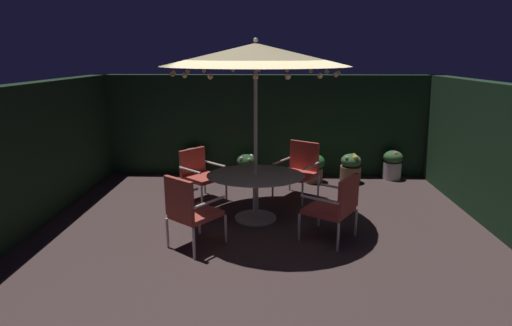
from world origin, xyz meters
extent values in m
cube|color=#453332|center=(0.00, 0.00, -0.01)|extent=(7.42, 6.47, 0.02)
cube|color=#1D3720|center=(0.00, 3.09, 1.08)|extent=(7.42, 0.30, 2.16)
cube|color=#1A2F1B|center=(-3.56, 0.00, 1.08)|extent=(0.30, 6.47, 2.16)
cube|color=#1B3620|center=(3.56, 0.00, 1.08)|extent=(0.30, 6.47, 2.16)
cylinder|color=silver|center=(-0.12, 0.40, 0.01)|extent=(0.67, 0.67, 0.03)
cylinder|color=silver|center=(-0.12, 0.40, 0.36)|extent=(0.09, 0.09, 0.72)
ellipsoid|color=#ADAB9B|center=(-0.12, 0.40, 0.73)|extent=(1.55, 1.30, 0.03)
cylinder|color=silver|center=(-0.12, 0.40, 1.26)|extent=(0.06, 0.06, 2.52)
cone|color=#C9B684|center=(-0.12, 0.40, 2.57)|extent=(2.81, 2.81, 0.33)
sphere|color=silver|center=(-0.12, 0.40, 2.78)|extent=(0.07, 0.07, 0.07)
sphere|color=#F9DB8C|center=(1.10, 0.41, 2.31)|extent=(0.07, 0.07, 0.07)
sphere|color=#F9DB8C|center=(0.99, 0.89, 2.31)|extent=(0.07, 0.07, 0.07)
sphere|color=#F9DB8C|center=(0.77, 1.23, 2.31)|extent=(0.07, 0.07, 0.07)
sphere|color=#F9DB8C|center=(0.38, 1.51, 2.31)|extent=(0.07, 0.07, 0.07)
sphere|color=#F9DB8C|center=(-0.11, 1.62, 2.31)|extent=(0.07, 0.07, 0.07)
sphere|color=#F9DB8C|center=(-0.56, 1.54, 2.31)|extent=(0.07, 0.07, 0.07)
sphere|color=#F9DB8C|center=(-1.02, 1.22, 2.31)|extent=(0.07, 0.07, 0.07)
sphere|color=#F9DB8C|center=(-1.23, 0.90, 2.31)|extent=(0.07, 0.07, 0.07)
sphere|color=#F9DB8C|center=(-1.34, 0.36, 2.31)|extent=(0.07, 0.07, 0.07)
sphere|color=#F9DB8C|center=(-1.26, -0.03, 2.31)|extent=(0.07, 0.07, 0.07)
sphere|color=#F9DB8C|center=(-1.01, -0.44, 2.31)|extent=(0.07, 0.07, 0.07)
sphere|color=#F9DB8C|center=(-0.64, -0.70, 2.31)|extent=(0.07, 0.07, 0.07)
sphere|color=#F9DB8C|center=(-0.08, -0.82, 2.31)|extent=(0.07, 0.07, 0.07)
sphere|color=#F9DB8C|center=(0.31, -0.74, 2.31)|extent=(0.07, 0.07, 0.07)
sphere|color=#F9DB8C|center=(0.73, -0.47, 2.31)|extent=(0.07, 0.07, 0.07)
sphere|color=#F9DB8C|center=(0.98, -0.11, 2.31)|extent=(0.07, 0.07, 0.07)
cylinder|color=silver|center=(0.67, 1.04, 0.20)|extent=(0.04, 0.04, 0.40)
cylinder|color=silver|center=(0.16, 1.38, 0.20)|extent=(0.04, 0.04, 0.40)
cylinder|color=silver|center=(1.01, 1.54, 0.20)|extent=(0.04, 0.04, 0.40)
cylinder|color=silver|center=(0.49, 1.88, 0.20)|extent=(0.04, 0.04, 0.40)
cube|color=#C2453A|center=(0.58, 1.46, 0.44)|extent=(0.83, 0.83, 0.07)
cube|color=#C2453A|center=(0.74, 1.70, 0.74)|extent=(0.53, 0.38, 0.54)
cylinder|color=silver|center=(0.84, 1.29, 0.66)|extent=(0.35, 0.50, 0.04)
cylinder|color=silver|center=(0.32, 1.63, 0.66)|extent=(0.35, 0.50, 0.04)
cylinder|color=silver|center=(-0.68, 1.25, 0.20)|extent=(0.04, 0.04, 0.40)
cylinder|color=silver|center=(-1.06, 0.81, 0.20)|extent=(0.04, 0.04, 0.40)
cylinder|color=silver|center=(-1.14, 1.63, 0.20)|extent=(0.04, 0.04, 0.40)
cylinder|color=silver|center=(-1.51, 1.19, 0.20)|extent=(0.04, 0.04, 0.40)
cube|color=#C2493C|center=(-1.10, 1.22, 0.44)|extent=(0.80, 0.80, 0.07)
cube|color=#C2493C|center=(-1.31, 1.40, 0.70)|extent=(0.40, 0.46, 0.45)
cylinder|color=silver|center=(-0.91, 1.44, 0.64)|extent=(0.45, 0.39, 0.04)
cylinder|color=silver|center=(-1.28, 1.00, 0.64)|extent=(0.45, 0.39, 0.04)
cylinder|color=silver|center=(-0.93, -0.22, 0.21)|extent=(0.04, 0.04, 0.43)
cylinder|color=silver|center=(-0.50, -0.54, 0.21)|extent=(0.04, 0.04, 0.43)
cylinder|color=silver|center=(-1.29, -0.69, 0.21)|extent=(0.04, 0.04, 0.43)
cylinder|color=silver|center=(-0.86, -1.01, 0.21)|extent=(0.04, 0.04, 0.43)
cube|color=#B3483A|center=(-0.90, -0.61, 0.46)|extent=(0.77, 0.78, 0.07)
cube|color=#B3483A|center=(-1.07, -0.84, 0.77)|extent=(0.44, 0.36, 0.54)
cylinder|color=silver|center=(-1.11, -0.45, 0.70)|extent=(0.37, 0.47, 0.04)
cylinder|color=silver|center=(-0.68, -0.77, 0.70)|extent=(0.37, 0.47, 0.04)
cylinder|color=silver|center=(0.52, -0.39, 0.20)|extent=(0.04, 0.04, 0.40)
cylinder|color=silver|center=(0.86, 0.13, 0.20)|extent=(0.04, 0.04, 0.40)
cylinder|color=silver|center=(1.02, -0.72, 0.20)|extent=(0.04, 0.04, 0.40)
cylinder|color=silver|center=(1.36, -0.20, 0.20)|extent=(0.04, 0.04, 0.40)
cube|color=#B7463D|center=(0.94, -0.30, 0.44)|extent=(0.82, 0.82, 0.07)
cube|color=#B7463D|center=(1.18, -0.45, 0.72)|extent=(0.37, 0.53, 0.49)
cylinder|color=silver|center=(0.77, -0.56, 0.68)|extent=(0.50, 0.34, 0.04)
cylinder|color=silver|center=(1.11, -0.04, 0.68)|extent=(0.50, 0.34, 0.04)
cylinder|color=tan|center=(-1.54, 2.73, 0.16)|extent=(0.50, 0.50, 0.32)
ellipsoid|color=#245B29|center=(-1.54, 2.73, 0.46)|extent=(0.52, 0.52, 0.36)
sphere|color=#B0407F|center=(-1.38, 2.74, 0.52)|extent=(0.07, 0.07, 0.07)
sphere|color=#BC3674|center=(-1.45, 2.90, 0.56)|extent=(0.06, 0.06, 0.06)
sphere|color=#B64375|center=(-1.69, 2.87, 0.57)|extent=(0.09, 0.09, 0.09)
sphere|color=#B83D85|center=(-1.62, 2.64, 0.53)|extent=(0.09, 0.09, 0.09)
sphere|color=#B93A80|center=(-1.52, 2.58, 0.58)|extent=(0.08, 0.08, 0.08)
cylinder|color=silver|center=(2.70, 2.72, 0.18)|extent=(0.38, 0.38, 0.37)
ellipsoid|color=#336130|center=(2.70, 2.72, 0.48)|extent=(0.40, 0.40, 0.28)
sphere|color=#E14675|center=(2.84, 2.69, 0.48)|extent=(0.09, 0.09, 0.09)
sphere|color=#D8456F|center=(2.67, 2.83, 0.56)|extent=(0.11, 0.11, 0.11)
sphere|color=#D55165|center=(2.56, 2.75, 0.48)|extent=(0.07, 0.07, 0.07)
sphere|color=#D9436D|center=(2.71, 2.62, 0.57)|extent=(0.10, 0.10, 0.10)
cylinder|color=tan|center=(-0.40, 2.64, 0.14)|extent=(0.33, 0.33, 0.28)
ellipsoid|color=#274A25|center=(-0.40, 2.64, 0.39)|extent=(0.40, 0.40, 0.28)
sphere|color=silver|center=(-0.30, 2.67, 0.48)|extent=(0.10, 0.10, 0.10)
sphere|color=silver|center=(-0.35, 2.72, 0.39)|extent=(0.07, 0.07, 0.07)
sphere|color=beige|center=(-0.45, 2.79, 0.40)|extent=(0.09, 0.09, 0.09)
sphere|color=silver|center=(-0.50, 2.66, 0.45)|extent=(0.09, 0.09, 0.09)
sphere|color=silver|center=(-0.50, 2.51, 0.48)|extent=(0.06, 0.06, 0.06)
sphere|color=silver|center=(-0.34, 2.50, 0.46)|extent=(0.07, 0.07, 0.07)
cylinder|color=olive|center=(1.77, 2.46, 0.17)|extent=(0.42, 0.42, 0.34)
ellipsoid|color=#37653C|center=(1.77, 2.46, 0.45)|extent=(0.41, 0.41, 0.29)
sphere|color=yellow|center=(1.87, 2.46, 0.46)|extent=(0.08, 0.08, 0.08)
sphere|color=#F9DA49|center=(1.84, 2.57, 0.54)|extent=(0.09, 0.09, 0.09)
sphere|color=#DCDA4D|center=(1.74, 2.55, 0.52)|extent=(0.07, 0.07, 0.07)
sphere|color=#E4D84C|center=(1.62, 2.48, 0.50)|extent=(0.07, 0.07, 0.07)
sphere|color=#DFC450|center=(1.66, 2.33, 0.56)|extent=(0.07, 0.07, 0.07)
sphere|color=yellow|center=(1.83, 2.33, 0.56)|extent=(0.11, 0.11, 0.11)
cylinder|color=#8E674D|center=(1.00, 2.47, 0.15)|extent=(0.41, 0.41, 0.30)
ellipsoid|color=#256329|center=(1.00, 2.47, 0.43)|extent=(0.47, 0.47, 0.33)
sphere|color=#EE7641|center=(1.16, 2.48, 0.43)|extent=(0.08, 0.08, 0.08)
sphere|color=#D77243|center=(1.01, 2.58, 0.51)|extent=(0.09, 0.09, 0.09)
sphere|color=#E38846|center=(0.80, 2.50, 0.49)|extent=(0.09, 0.09, 0.09)
sphere|color=orange|center=(1.01, 2.32, 0.44)|extent=(0.10, 0.10, 0.10)
camera|label=1|loc=(0.11, -5.85, 2.57)|focal=29.05mm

